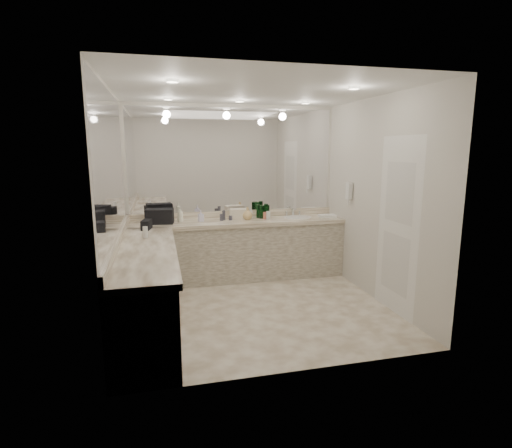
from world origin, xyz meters
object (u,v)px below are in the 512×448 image
object	(u,v)px
black_toiletry_bag	(160,216)
soap_bottle_a	(180,215)
sink	(297,218)
soap_bottle_b	(201,216)
wall_phone	(349,191)
hand_towel	(327,216)
cream_cosmetic_case	(239,214)
soap_bottle_c	(247,213)

from	to	relation	value
black_toiletry_bag	soap_bottle_a	xyz separation A→B (m)	(0.29, 0.02, 0.00)
sink	soap_bottle_b	distance (m)	1.49
wall_phone	hand_towel	world-z (taller)	wall_phone
wall_phone	black_toiletry_bag	distance (m)	2.75
black_toiletry_bag	cream_cosmetic_case	world-z (taller)	black_toiletry_bag
black_toiletry_bag	soap_bottle_b	xyz separation A→B (m)	(0.59, 0.01, -0.03)
cream_cosmetic_case	soap_bottle_a	world-z (taller)	soap_bottle_a
wall_phone	soap_bottle_a	distance (m)	2.47
black_toiletry_bag	hand_towel	size ratio (longest dim) A/B	1.51
soap_bottle_c	soap_bottle_a	bearing A→B (deg)	178.80
sink	cream_cosmetic_case	xyz separation A→B (m)	(-0.91, 0.09, 0.08)
cream_cosmetic_case	hand_towel	bearing A→B (deg)	1.48
soap_bottle_a	wall_phone	bearing A→B (deg)	-12.40
soap_bottle_b	soap_bottle_c	size ratio (longest dim) A/B	0.85
wall_phone	soap_bottle_c	bearing A→B (deg)	160.11
black_toiletry_bag	soap_bottle_b	size ratio (longest dim) A/B	2.33
cream_cosmetic_case	hand_towel	size ratio (longest dim) A/B	1.09
sink	soap_bottle_c	bearing A→B (deg)	179.63
soap_bottle_a	black_toiletry_bag	bearing A→B (deg)	-175.09
black_toiletry_bag	soap_bottle_b	bearing A→B (deg)	1.13
black_toiletry_bag	hand_towel	distance (m)	2.54
sink	soap_bottle_b	xyz separation A→B (m)	(-1.49, 0.01, 0.09)
cream_cosmetic_case	soap_bottle_c	world-z (taller)	soap_bottle_c
sink	black_toiletry_bag	size ratio (longest dim) A/B	1.15
sink	soap_bottle_a	world-z (taller)	soap_bottle_a
wall_phone	soap_bottle_a	world-z (taller)	wall_phone
wall_phone	soap_bottle_c	distance (m)	1.53
wall_phone	cream_cosmetic_case	bearing A→B (deg)	158.56
hand_towel	soap_bottle_c	world-z (taller)	soap_bottle_c
soap_bottle_a	soap_bottle_c	bearing A→B (deg)	-1.20
wall_phone	cream_cosmetic_case	world-z (taller)	wall_phone
wall_phone	soap_bottle_b	distance (m)	2.19
cream_cosmetic_case	sink	bearing A→B (deg)	3.15
sink	hand_towel	distance (m)	0.47
soap_bottle_b	wall_phone	bearing A→B (deg)	-13.74
soap_bottle_a	soap_bottle_c	world-z (taller)	soap_bottle_a
soap_bottle_b	cream_cosmetic_case	bearing A→B (deg)	7.89
hand_towel	soap_bottle_c	bearing A→B (deg)	175.75
sink	soap_bottle_c	xyz separation A→B (m)	(-0.79, 0.01, 0.10)
sink	wall_phone	world-z (taller)	wall_phone
soap_bottle_a	hand_towel	bearing A→B (deg)	-2.90
sink	hand_towel	size ratio (longest dim) A/B	1.74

